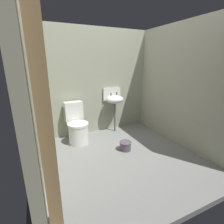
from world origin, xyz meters
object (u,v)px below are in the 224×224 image
toilet_near_wall (77,126)px  sink (114,99)px  bucket (125,146)px  wooden_door_post (45,123)px

toilet_near_wall → sink: size_ratio=0.79×
sink → bucket: 1.14m
bucket → sink: bearing=76.8°
wooden_door_post → toilet_near_wall: 2.11m
wooden_door_post → bucket: bearing=39.9°
wooden_door_post → toilet_near_wall: bearing=70.7°
bucket → toilet_near_wall: bearing=134.5°
wooden_door_post → sink: wooden_door_post is taller
sink → wooden_door_post: bearing=-127.5°
wooden_door_post → bucket: (1.35, 1.13, -1.03)m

